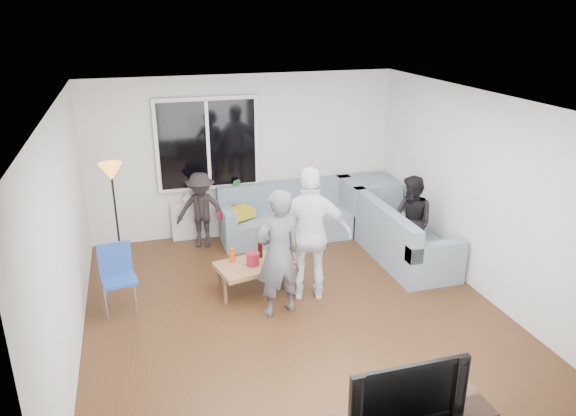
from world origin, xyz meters
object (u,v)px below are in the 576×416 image
object	(u,v)px
spectator_back	(201,210)
player_left	(278,253)
coffee_table	(259,276)
television	(403,388)
side_chair	(119,280)
floor_lamp	(116,217)
sofa_back_section	(291,212)
player_right	(311,235)
spectator_right	(412,221)
sofa_right_section	(404,232)

from	to	relation	value
spectator_back	player_left	bearing A→B (deg)	-59.92
coffee_table	television	size ratio (longest dim) A/B	1.10
side_chair	floor_lamp	world-z (taller)	floor_lamp
sofa_back_section	player_right	distance (m)	2.05
floor_lamp	player_right	distance (m)	2.84
spectator_right	spectator_back	bearing A→B (deg)	-130.47
sofa_right_section	player_left	size ratio (longest dim) A/B	1.24
sofa_right_section	player_left	distance (m)	2.45
floor_lamp	spectator_back	size ratio (longest dim) A/B	1.29
floor_lamp	spectator_back	bearing A→B (deg)	18.68
player_left	spectator_back	distance (m)	2.36
player_right	spectator_right	distance (m)	1.80
floor_lamp	television	world-z (taller)	floor_lamp
sofa_back_section	player_right	bearing A→B (deg)	-99.58
coffee_table	spectator_back	world-z (taller)	spectator_back
spectator_right	spectator_back	world-z (taller)	spectator_right
sofa_back_section	sofa_right_section	distance (m)	1.86
coffee_table	player_left	xyz separation A→B (m)	(0.09, -0.64, 0.60)
spectator_back	television	bearing A→B (deg)	-63.98
player_right	spectator_right	bearing A→B (deg)	-146.89
player_left	floor_lamp	bearing A→B (deg)	-57.43
coffee_table	player_right	distance (m)	0.97
sofa_right_section	player_left	world-z (taller)	player_left
side_chair	spectator_right	xyz separation A→B (m)	(4.07, 0.21, 0.24)
side_chair	player_right	size ratio (longest dim) A/B	0.49
side_chair	spectator_back	bearing A→B (deg)	44.21
sofa_right_section	player_right	bearing A→B (deg)	112.76
player_right	spectator_right	size ratio (longest dim) A/B	1.32
player_right	spectator_back	xyz separation A→B (m)	(-1.11, 2.00, -0.27)
player_left	spectator_right	bearing A→B (deg)	-173.27
sofa_back_section	side_chair	size ratio (longest dim) A/B	2.67
sofa_right_section	spectator_back	bearing A→B (deg)	65.53
spectator_right	television	world-z (taller)	spectator_right
floor_lamp	player_left	size ratio (longest dim) A/B	0.97
sofa_right_section	side_chair	world-z (taller)	side_chair
coffee_table	spectator_back	size ratio (longest dim) A/B	0.91
player_left	television	bearing A→B (deg)	84.71
sofa_right_section	player_right	xyz separation A→B (m)	(-1.71, -0.72, 0.45)
sofa_right_section	spectator_back	distance (m)	3.11
coffee_table	spectator_right	size ratio (longest dim) A/B	0.83
player_right	television	bearing A→B (deg)	102.88
sofa_back_section	sofa_right_section	bearing A→B (deg)	-42.37
coffee_table	player_right	xyz separation A→B (m)	(0.59, -0.37, 0.68)
sofa_back_section	television	world-z (taller)	television
player_right	spectator_right	world-z (taller)	player_right
player_left	player_right	bearing A→B (deg)	-164.75
player_left	television	xyz separation A→B (m)	(0.33, -2.53, -0.08)
sofa_right_section	coffee_table	xyz separation A→B (m)	(-2.30, -0.34, -0.22)
sofa_right_section	coffee_table	size ratio (longest dim) A/B	1.82
coffee_table	spectator_back	bearing A→B (deg)	107.76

